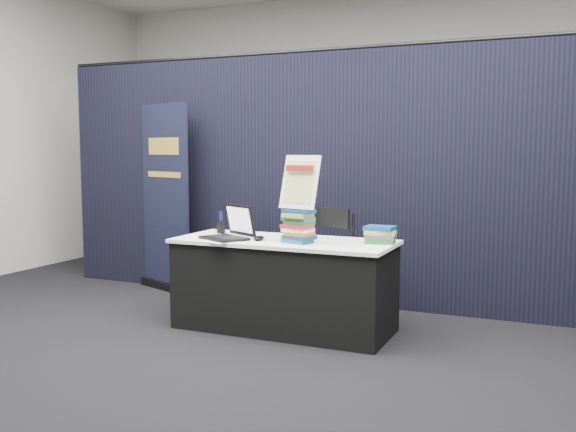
# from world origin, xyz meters

# --- Properties ---
(floor) EXTENTS (8.00, 8.00, 0.00)m
(floor) POSITION_xyz_m (0.00, 0.00, 0.00)
(floor) COLOR black
(floor) RESTS_ON ground
(wall_back) EXTENTS (8.00, 0.02, 3.50)m
(wall_back) POSITION_xyz_m (0.00, 4.00, 1.75)
(wall_back) COLOR #BAB9B0
(wall_back) RESTS_ON floor
(drape_partition) EXTENTS (6.00, 0.08, 2.40)m
(drape_partition) POSITION_xyz_m (0.00, 1.60, 1.20)
(drape_partition) COLOR black
(drape_partition) RESTS_ON floor
(display_table) EXTENTS (1.80, 0.75, 0.75)m
(display_table) POSITION_xyz_m (0.00, 0.55, 0.38)
(display_table) COLOR black
(display_table) RESTS_ON floor
(laptop) EXTENTS (0.46, 0.45, 0.28)m
(laptop) POSITION_xyz_m (-0.45, 0.41, 0.82)
(laptop) COLOR black
(laptop) RESTS_ON display_table
(mouse) EXTENTS (0.08, 0.12, 0.04)m
(mouse) POSITION_xyz_m (-0.17, 0.43, 0.77)
(mouse) COLOR black
(mouse) RESTS_ON display_table
(brochure_left) EXTENTS (0.27, 0.20, 0.00)m
(brochure_left) POSITION_xyz_m (-0.58, 0.49, 0.75)
(brochure_left) COLOR white
(brochure_left) RESTS_ON display_table
(brochure_mid) EXTENTS (0.34, 0.31, 0.00)m
(brochure_mid) POSITION_xyz_m (-0.44, 0.26, 0.75)
(brochure_mid) COLOR white
(brochure_mid) RESTS_ON display_table
(brochure_right) EXTENTS (0.29, 0.22, 0.00)m
(brochure_right) POSITION_xyz_m (-0.52, 0.40, 0.75)
(brochure_right) COLOR silver
(brochure_right) RESTS_ON display_table
(pen_cup) EXTENTS (0.10, 0.10, 0.10)m
(pen_cup) POSITION_xyz_m (-0.68, 0.70, 0.80)
(pen_cup) COLOR black
(pen_cup) RESTS_ON display_table
(book_stack_tall) EXTENTS (0.25, 0.21, 0.26)m
(book_stack_tall) POSITION_xyz_m (0.18, 0.43, 0.88)
(book_stack_tall) COLOR #1D626E
(book_stack_tall) RESTS_ON display_table
(book_stack_short) EXTENTS (0.24, 0.19, 0.13)m
(book_stack_short) POSITION_xyz_m (0.77, 0.69, 0.82)
(book_stack_short) COLOR #1B6520
(book_stack_short) RESTS_ON display_table
(info_sign) EXTENTS (0.34, 0.18, 0.44)m
(info_sign) POSITION_xyz_m (0.18, 0.46, 1.23)
(info_sign) COLOR black
(info_sign) RESTS_ON book_stack_tall
(pullup_banner) EXTENTS (0.81, 0.39, 1.96)m
(pullup_banner) POSITION_xyz_m (-1.76, 1.43, 0.87)
(pullup_banner) COLOR black
(pullup_banner) RESTS_ON floor
(stacking_chair) EXTENTS (0.58, 0.59, 0.98)m
(stacking_chair) POSITION_xyz_m (0.23, 0.84, 0.55)
(stacking_chair) COLOR black
(stacking_chair) RESTS_ON floor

